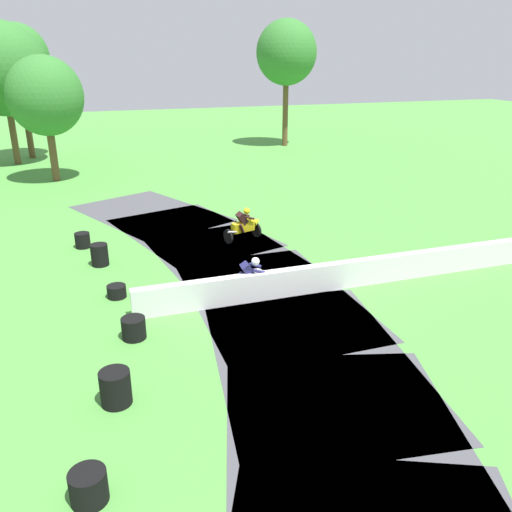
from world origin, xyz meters
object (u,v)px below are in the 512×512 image
tire_stack_extra_a (100,255)px  tire_stack_extra_b (83,240)px  tire_stack_mid_b (134,328)px  tire_stack_near (89,487)px  tire_stack_far (117,291)px  motorcycle_chase_yellow (245,225)px  motorcycle_lead_white (252,278)px  tire_stack_mid_a (116,388)px

tire_stack_extra_a → tire_stack_extra_b: tire_stack_extra_a is taller
tire_stack_mid_b → tire_stack_extra_a: tire_stack_extra_a is taller
tire_stack_near → tire_stack_far: tire_stack_near is taller
tire_stack_far → tire_stack_near: bearing=-97.5°
tire_stack_extra_b → motorcycle_chase_yellow: bearing=-10.3°
tire_stack_near → tire_stack_far: size_ratio=1.10×
tire_stack_far → tire_stack_extra_b: 5.20m
motorcycle_lead_white → tire_stack_mid_a: (-4.51, -4.25, -0.25)m
tire_stack_extra_a → tire_stack_mid_b: bearing=-83.9°
tire_stack_far → tire_stack_extra_a: size_ratio=0.75×
motorcycle_lead_white → tire_stack_extra_a: (-4.45, 4.28, -0.25)m
motorcycle_lead_white → tire_stack_mid_a: 6.20m
motorcycle_lead_white → tire_stack_far: 4.32m
tire_stack_near → tire_stack_extra_b: (0.15, 13.33, 0.00)m
tire_stack_far → tire_stack_extra_a: 2.99m
motorcycle_lead_white → tire_stack_extra_a: bearing=136.1°
motorcycle_lead_white → tire_stack_extra_b: bearing=127.9°
tire_stack_mid_a → tire_stack_mid_b: (0.67, 2.78, -0.10)m
tire_stack_mid_a → tire_stack_far: tire_stack_mid_a is taller
tire_stack_near → tire_stack_extra_a: size_ratio=0.82×
tire_stack_near → tire_stack_extra_b: bearing=89.3°
motorcycle_chase_yellow → tire_stack_extra_a: 5.90m
motorcycle_chase_yellow → tire_stack_far: (-5.45, -3.96, -0.46)m
motorcycle_chase_yellow → tire_stack_extra_b: size_ratio=2.84×
motorcycle_lead_white → motorcycle_chase_yellow: bearing=75.6°
tire_stack_extra_b → tire_stack_far: bearing=-79.8°
tire_stack_mid_b → tire_stack_far: tire_stack_mid_b is taller
tire_stack_extra_a → tire_stack_extra_b: (-0.56, 2.15, -0.10)m
tire_stack_extra_a → tire_stack_near: bearing=-93.7°
motorcycle_chase_yellow → tire_stack_mid_b: (-5.19, -6.73, -0.36)m
tire_stack_near → tire_stack_extra_a: tire_stack_extra_a is taller
motorcycle_lead_white → motorcycle_chase_yellow: size_ratio=0.99×
tire_stack_mid_b → motorcycle_chase_yellow: bearing=52.4°
tire_stack_far → tire_stack_extra_a: (-0.36, 2.96, 0.20)m
tire_stack_mid_a → tire_stack_near: bearing=-103.9°
tire_stack_mid_a → tire_stack_far: (0.42, 5.56, -0.20)m
motorcycle_chase_yellow → tire_stack_mid_b: size_ratio=2.61×
motorcycle_lead_white → tire_stack_near: size_ratio=2.57×
tire_stack_mid_a → tire_stack_mid_b: size_ratio=1.22×
tire_stack_far → tire_stack_mid_b: bearing=-84.8°
motorcycle_chase_yellow → tire_stack_extra_b: 6.48m
tire_stack_extra_b → tire_stack_near: bearing=-90.7°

